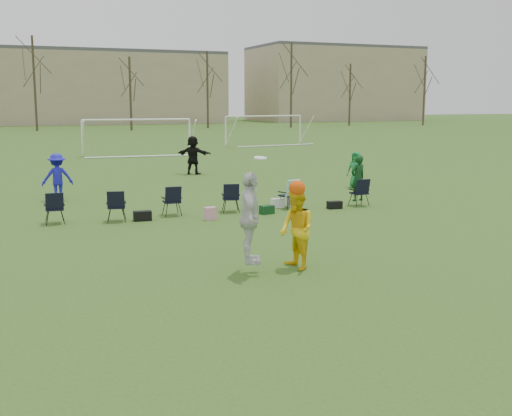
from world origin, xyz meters
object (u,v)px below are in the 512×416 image
goal_mid (137,127)px  center_contest (274,223)px  fielder_blue (57,177)px  goal_right (264,122)px  fielder_green_far (356,169)px  fielder_black (193,155)px

goal_mid → center_contest: bearing=-92.8°
fielder_blue → goal_mid: (7.07, 19.11, 1.05)m
goal_mid → goal_right: (12.00, 6.00, 0.00)m
fielder_green_far → goal_mid: 20.91m
center_contest → goal_mid: center_contest is taller
fielder_blue → fielder_green_far: bearing=172.7°
center_contest → fielder_blue: bearing=105.2°
fielder_blue → fielder_green_far: 12.20m
fielder_black → fielder_green_far: bearing=163.9°
fielder_black → goal_mid: 12.79m
fielder_blue → center_contest: size_ratio=0.69×
fielder_green_far → center_contest: center_contest is taller
center_contest → goal_right: center_contest is taller
fielder_blue → fielder_black: size_ratio=0.90×
fielder_blue → center_contest: bearing=103.3°
fielder_black → center_contest: 19.06m
fielder_green_far → fielder_blue: bearing=-132.0°
center_contest → goal_right: bearing=67.2°
fielder_black → center_contest: center_contest is taller
fielder_green_far → fielder_black: 8.99m
fielder_green_far → fielder_black: bearing=177.0°
fielder_blue → goal_right: 31.54m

